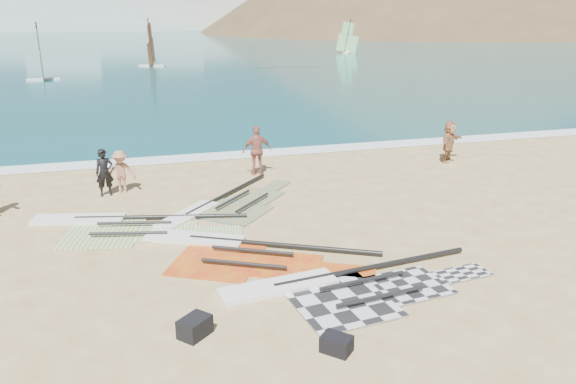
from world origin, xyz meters
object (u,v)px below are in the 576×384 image
object	(u,v)px
beachgoer_mid	(121,172)
rig_green	(118,226)
rig_orange	(223,206)
beachgoer_right	(449,141)
gear_bag_far	(337,344)
rig_grey	(341,287)
person_wetsuit	(105,173)
rig_red	(234,251)
gear_bag_near	(195,327)
beachgoer_back	(257,150)

from	to	relation	value
beachgoer_mid	rig_green	bearing A→B (deg)	-88.19
rig_orange	rig_green	bearing A→B (deg)	146.99
beachgoer_mid	beachgoer_right	distance (m)	12.93
rig_green	gear_bag_far	size ratio (longest dim) A/B	11.52
rig_grey	person_wetsuit	size ratio (longest dim) A/B	4.04
rig_grey	rig_green	world-z (taller)	same
rig_grey	rig_green	size ratio (longest dim) A/B	1.04
rig_green	rig_red	xyz separation A→B (m)	(2.93, -2.67, 0.00)
gear_bag_far	person_wetsuit	size ratio (longest dim) A/B	0.34
rig_red	gear_bag_near	size ratio (longest dim) A/B	9.77
rig_orange	beachgoer_right	distance (m)	10.35
rig_orange	beachgoer_back	size ratio (longest dim) A/B	2.69
rig_red	gear_bag_far	bearing A→B (deg)	-50.56
beachgoer_back	gear_bag_far	bearing A→B (deg)	81.41
rig_green	beachgoer_back	world-z (taller)	beachgoer_back
rig_green	person_wetsuit	size ratio (longest dim) A/B	3.89
rig_green	beachgoer_right	bearing A→B (deg)	29.46
rig_green	gear_bag_far	bearing A→B (deg)	-49.53
rig_grey	gear_bag_far	world-z (taller)	gear_bag_far
gear_bag_near	beachgoer_mid	distance (m)	9.65
rig_green	gear_bag_near	distance (m)	6.44
beachgoer_back	beachgoer_right	bearing A→B (deg)	174.98
rig_orange	gear_bag_far	distance (m)	8.37
rig_green	beachgoer_back	size ratio (longest dim) A/B	3.33
rig_green	person_wetsuit	world-z (taller)	person_wetsuit
gear_bag_far	beachgoer_right	xyz separation A→B (m)	(9.09, 11.43, 0.69)
rig_grey	rig_green	distance (m)	7.18
rig_grey	rig_orange	distance (m)	6.31
rig_green	rig_red	distance (m)	3.97
beachgoer_mid	person_wetsuit	bearing A→B (deg)	-159.53
gear_bag_near	gear_bag_far	world-z (taller)	gear_bag_near
rig_grey	rig_orange	xyz separation A→B (m)	(-1.69, 6.09, -0.00)
rig_green	gear_bag_far	distance (m)	8.48
rig_red	beachgoer_right	size ratio (longest dim) A/B	3.45
rig_orange	gear_bag_near	size ratio (longest dim) A/B	8.38
rig_green	gear_bag_near	size ratio (longest dim) A/B	10.36
rig_red	rig_grey	bearing A→B (deg)	-25.32
rig_red	gear_bag_near	bearing A→B (deg)	-84.25
gear_bag_near	beachgoer_right	world-z (taller)	beachgoer_right
rig_green	gear_bag_near	bearing A→B (deg)	-63.86
person_wetsuit	beachgoer_mid	distance (m)	0.54
gear_bag_near	rig_grey	bearing A→B (deg)	16.60
rig_green	gear_bag_far	xyz separation A→B (m)	(3.95, -7.51, 0.11)
beachgoer_mid	beachgoer_right	size ratio (longest dim) A/B	0.87
rig_red	person_wetsuit	world-z (taller)	person_wetsuit
gear_bag_near	gear_bag_far	bearing A→B (deg)	-26.79
rig_grey	gear_bag_near	xyz separation A→B (m)	(-3.39, -1.01, 0.14)
gear_bag_near	rig_red	bearing A→B (deg)	68.28
beachgoer_back	rig_grey	bearing A→B (deg)	85.76
gear_bag_far	beachgoer_mid	size ratio (longest dim) A/B	0.36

